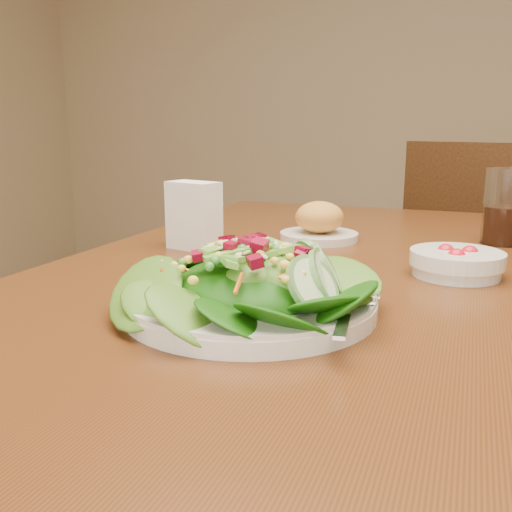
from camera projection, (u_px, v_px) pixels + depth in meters
The scene contains 7 objects.
dining_table at pixel (336, 329), 0.92m from camera, with size 0.90×1.40×0.75m.
chair_far at pixel (476, 276), 1.86m from camera, with size 0.55×0.55×0.92m.
salad_plate at pixel (258, 287), 0.68m from camera, with size 0.30×0.30×0.09m.
bread_plate at pixel (319, 224), 1.11m from camera, with size 0.15×0.15×0.08m.
tomato_bowl at pixel (457, 263), 0.84m from camera, with size 0.14×0.14×0.04m.
drinking_glass at pixel (505, 212), 1.07m from camera, with size 0.08×0.08×0.14m.
napkin_holder at pixel (194, 214), 1.02m from camera, with size 0.10×0.07×0.12m.
Camera 1 is at (0.19, -0.86, 0.97)m, focal length 40.00 mm.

